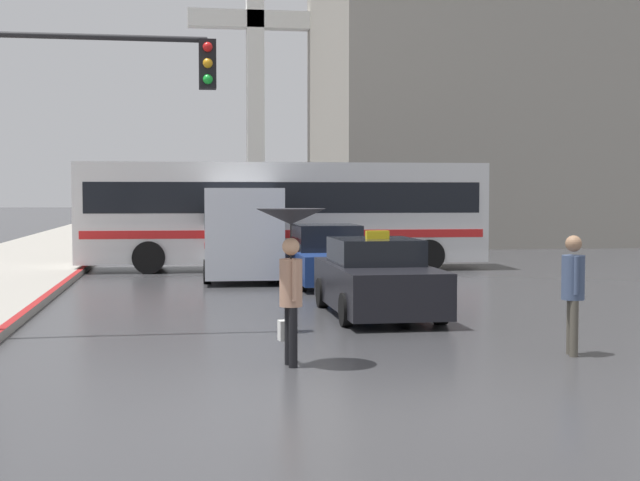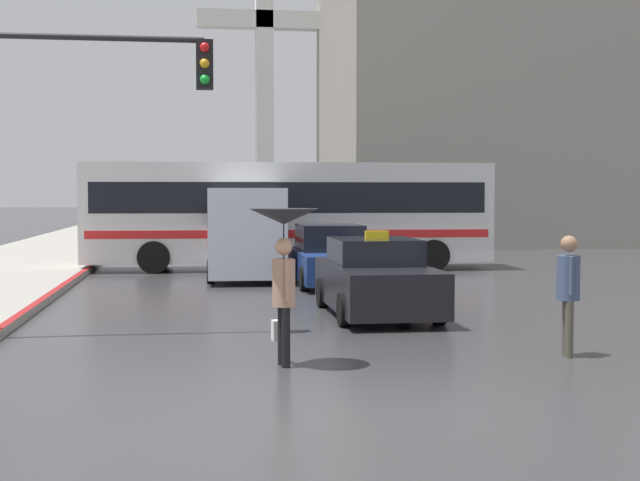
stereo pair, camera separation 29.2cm
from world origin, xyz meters
name	(u,v)px [view 1 (the left image)]	position (x,y,z in m)	size (l,w,h in m)	color
ground_plane	(400,408)	(0.00, 0.00, 0.00)	(300.00, 300.00, 0.00)	#38383A
taxi	(377,280)	(1.37, 7.38, 0.69)	(1.91, 4.41, 1.63)	black
sedan_red	(327,258)	(1.36, 13.23, 0.69)	(1.91, 4.49, 1.54)	navy
ambulance_van	(242,228)	(-0.68, 15.63, 1.38)	(2.25, 5.73, 2.49)	silver
city_bus	(283,211)	(0.77, 18.09, 1.82)	(12.48, 3.04, 3.28)	silver
pedestrian_with_umbrella	(291,244)	(-0.89, 2.54, 1.66)	(0.95, 0.95, 2.14)	black
pedestrian_man	(573,284)	(3.23, 2.71, 1.04)	(0.39, 0.48, 1.74)	#4C473D
traffic_light	(82,114)	(-3.92, 5.48, 3.63)	(3.80, 0.38, 5.16)	black
monument_cross	(255,67)	(1.54, 37.80, 9.03)	(7.00, 0.90, 15.91)	white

